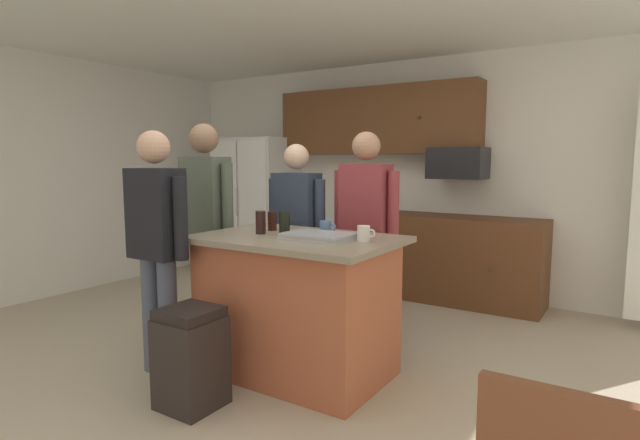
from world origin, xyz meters
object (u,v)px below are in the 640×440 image
object	(u,v)px
kitchen_island	(297,305)
person_guest_left	(297,226)
person_guest_by_door	(206,216)
glass_short_whisky	(261,222)
glass_pilsner	(272,221)
serving_tray	(319,236)
person_elder_center	(157,236)
microwave_over_range	(458,163)
trash_bin	(191,358)
glass_stout_tall	(284,223)
mug_ceramic_white	(364,233)
mug_blue_stoneware	(326,227)
refrigerator	(257,207)
person_guest_right	(365,222)

from	to	relation	value
kitchen_island	person_guest_left	xyz separation A→B (m)	(-0.50, 0.71, 0.44)
person_guest_left	person_guest_by_door	bearing A→B (deg)	-78.36
glass_short_whisky	glass_pilsner	distance (m)	0.18
glass_short_whisky	serving_tray	bearing A→B (deg)	1.47
person_guest_left	person_elder_center	bearing A→B (deg)	-49.38
microwave_over_range	person_guest_by_door	bearing A→B (deg)	-120.90
microwave_over_range	trash_bin	distance (m)	3.41
glass_stout_tall	serving_tray	xyz separation A→B (m)	(0.31, -0.04, -0.06)
glass_pilsner	serving_tray	world-z (taller)	glass_pilsner
microwave_over_range	person_elder_center	world-z (taller)	person_elder_center
glass_stout_tall	glass_pilsner	bearing A→B (deg)	148.64
microwave_over_range	kitchen_island	world-z (taller)	microwave_over_range
person_guest_by_door	mug_ceramic_white	bearing A→B (deg)	5.50
trash_bin	mug_ceramic_white	bearing A→B (deg)	47.64
person_guest_left	mug_ceramic_white	distance (m)	1.18
person_guest_left	mug_blue_stoneware	bearing A→B (deg)	15.21
glass_pilsner	serving_tray	distance (m)	0.54
kitchen_island	person_guest_by_door	bearing A→B (deg)	171.05
glass_short_whisky	trash_bin	bearing A→B (deg)	-87.67
mug_ceramic_white	glass_pilsner	world-z (taller)	glass_pilsner
person_guest_left	serving_tray	size ratio (longest dim) A/B	3.68
serving_tray	person_guest_left	bearing A→B (deg)	133.67
glass_short_whisky	trash_bin	xyz separation A→B (m)	(0.03, -0.71, -0.75)
glass_pilsner	serving_tray	xyz separation A→B (m)	(0.52, -0.16, -0.05)
glass_short_whisky	person_guest_left	bearing A→B (deg)	106.32
kitchen_island	mug_blue_stoneware	bearing A→B (deg)	60.48
mug_blue_stoneware	serving_tray	size ratio (longest dim) A/B	0.29
refrigerator	person_guest_right	distance (m)	2.81
person_guest_right	glass_stout_tall	world-z (taller)	person_guest_right
serving_tray	trash_bin	size ratio (longest dim) A/B	0.72
serving_tray	mug_ceramic_white	bearing A→B (deg)	17.33
glass_short_whisky	glass_pilsner	size ratio (longest dim) A/B	1.16
person_guest_left	person_guest_by_door	world-z (taller)	person_guest_by_door
person_guest_by_door	mug_blue_stoneware	xyz separation A→B (m)	(1.13, 0.04, -0.02)
glass_short_whisky	glass_stout_tall	size ratio (longest dim) A/B	1.01
trash_bin	kitchen_island	bearing A→B (deg)	71.03
person_guest_left	glass_stout_tall	bearing A→B (deg)	-5.86
person_guest_by_door	glass_stout_tall	bearing A→B (deg)	0.02
person_elder_center	serving_tray	size ratio (longest dim) A/B	3.82
glass_short_whisky	mug_blue_stoneware	bearing A→B (deg)	30.49
person_guest_right	trash_bin	distance (m)	1.73
person_elder_center	person_guest_right	distance (m)	1.60
microwave_over_range	glass_stout_tall	bearing A→B (deg)	-100.56
microwave_over_range	trash_bin	bearing A→B (deg)	-100.58
kitchen_island	mug_ceramic_white	bearing A→B (deg)	8.17
kitchen_island	mug_ceramic_white	world-z (taller)	mug_ceramic_white
microwave_over_range	person_guest_left	distance (m)	1.97
person_guest_right	trash_bin	world-z (taller)	person_guest_right
kitchen_island	mug_ceramic_white	size ratio (longest dim) A/B	11.03
kitchen_island	trash_bin	xyz separation A→B (m)	(-0.25, -0.74, -0.19)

